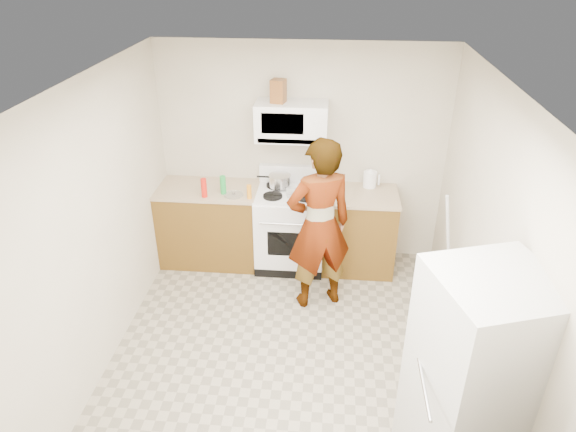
# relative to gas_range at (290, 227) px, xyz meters

# --- Properties ---
(floor) EXTENTS (3.60, 3.60, 0.00)m
(floor) POSITION_rel_gas_range_xyz_m (0.10, -1.48, -0.49)
(floor) COLOR gray
(floor) RESTS_ON ground
(back_wall) EXTENTS (3.20, 0.02, 2.50)m
(back_wall) POSITION_rel_gas_range_xyz_m (0.10, 0.31, 0.76)
(back_wall) COLOR beige
(back_wall) RESTS_ON floor
(right_wall) EXTENTS (0.02, 3.60, 2.50)m
(right_wall) POSITION_rel_gas_range_xyz_m (1.69, -1.48, 0.76)
(right_wall) COLOR beige
(right_wall) RESTS_ON floor
(cabinet_left) EXTENTS (1.12, 0.62, 0.90)m
(cabinet_left) POSITION_rel_gas_range_xyz_m (-0.94, 0.01, -0.04)
(cabinet_left) COLOR brown
(cabinet_left) RESTS_ON floor
(counter_left) EXTENTS (1.14, 0.64, 0.03)m
(counter_left) POSITION_rel_gas_range_xyz_m (-0.94, 0.01, 0.43)
(counter_left) COLOR tan
(counter_left) RESTS_ON cabinet_left
(cabinet_right) EXTENTS (0.80, 0.62, 0.90)m
(cabinet_right) POSITION_rel_gas_range_xyz_m (0.78, 0.01, -0.04)
(cabinet_right) COLOR brown
(cabinet_right) RESTS_ON floor
(counter_right) EXTENTS (0.82, 0.64, 0.03)m
(counter_right) POSITION_rel_gas_range_xyz_m (0.78, 0.01, 0.43)
(counter_right) COLOR tan
(counter_right) RESTS_ON cabinet_right
(gas_range) EXTENTS (0.76, 0.65, 1.13)m
(gas_range) POSITION_rel_gas_range_xyz_m (0.00, 0.00, 0.00)
(gas_range) COLOR white
(gas_range) RESTS_ON floor
(microwave) EXTENTS (0.76, 0.38, 0.40)m
(microwave) POSITION_rel_gas_range_xyz_m (0.00, 0.13, 1.21)
(microwave) COLOR white
(microwave) RESTS_ON back_wall
(person) EXTENTS (0.78, 0.65, 1.83)m
(person) POSITION_rel_gas_range_xyz_m (0.35, -0.71, 0.43)
(person) COLOR tan
(person) RESTS_ON floor
(fridge) EXTENTS (0.88, 0.88, 1.70)m
(fridge) POSITION_rel_gas_range_xyz_m (1.42, -2.62, 0.36)
(fridge) COLOR silver
(fridge) RESTS_ON floor
(kettle) EXTENTS (0.16, 0.16, 0.18)m
(kettle) POSITION_rel_gas_range_xyz_m (0.88, 0.21, 0.54)
(kettle) COLOR white
(kettle) RESTS_ON counter_right
(jug) EXTENTS (0.17, 0.17, 0.24)m
(jug) POSITION_rel_gas_range_xyz_m (-0.14, 0.12, 1.53)
(jug) COLOR brown
(jug) RESTS_ON microwave
(saucepan) EXTENTS (0.25, 0.25, 0.13)m
(saucepan) POSITION_rel_gas_range_xyz_m (-0.13, 0.09, 0.53)
(saucepan) COLOR silver
(saucepan) RESTS_ON gas_range
(tray) EXTENTS (0.27, 0.20, 0.05)m
(tray) POSITION_rel_gas_range_xyz_m (0.09, -0.07, 0.47)
(tray) COLOR silver
(tray) RESTS_ON gas_range
(bottle_spray) EXTENTS (0.08, 0.08, 0.21)m
(bottle_spray) POSITION_rel_gas_range_xyz_m (-0.92, -0.21, 0.56)
(bottle_spray) COLOR red
(bottle_spray) RESTS_ON counter_left
(bottle_hot_sauce) EXTENTS (0.06, 0.06, 0.16)m
(bottle_hot_sauce) POSITION_rel_gas_range_xyz_m (-0.43, -0.21, 0.53)
(bottle_hot_sauce) COLOR orange
(bottle_hot_sauce) RESTS_ON counter_left
(bottle_green_cap) EXTENTS (0.08, 0.08, 0.21)m
(bottle_green_cap) POSITION_rel_gas_range_xyz_m (-0.73, -0.12, 0.55)
(bottle_green_cap) COLOR green
(bottle_green_cap) RESTS_ON counter_left
(pot_lid) EXTENTS (0.27, 0.27, 0.01)m
(pot_lid) POSITION_rel_gas_range_xyz_m (-0.61, -0.15, 0.45)
(pot_lid) COLOR silver
(pot_lid) RESTS_ON counter_left
(broom) EXTENTS (0.28, 0.16, 1.35)m
(broom) POSITION_rel_gas_range_xyz_m (1.62, -0.77, 0.20)
(broom) COLOR silver
(broom) RESTS_ON floor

